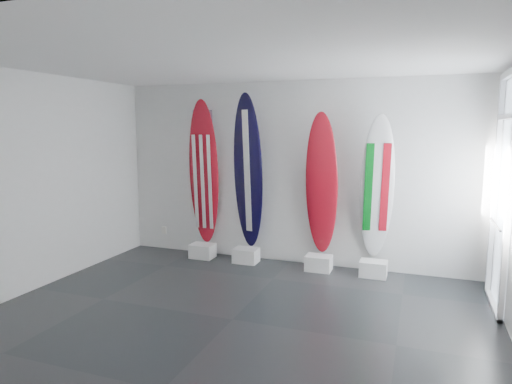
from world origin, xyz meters
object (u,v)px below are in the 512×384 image
at_px(surfboard_italy, 377,188).
at_px(surfboard_swiss, 322,184).
at_px(surfboard_usa, 204,173).
at_px(surfboard_navy, 248,172).

bearing_deg(surfboard_italy, surfboard_swiss, 168.19).
distance_m(surfboard_usa, surfboard_italy, 2.90).
height_order(surfboard_usa, surfboard_italy, surfboard_usa).
bearing_deg(surfboard_swiss, surfboard_usa, -179.01).
relative_size(surfboard_usa, surfboard_swiss, 1.10).
height_order(surfboard_navy, surfboard_swiss, surfboard_navy).
xyz_separation_m(surfboard_usa, surfboard_swiss, (2.05, 0.00, -0.12)).
bearing_deg(surfboard_navy, surfboard_usa, -164.54).
distance_m(surfboard_swiss, surfboard_italy, 0.84).
xyz_separation_m(surfboard_swiss, surfboard_italy, (0.84, 0.00, -0.02)).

